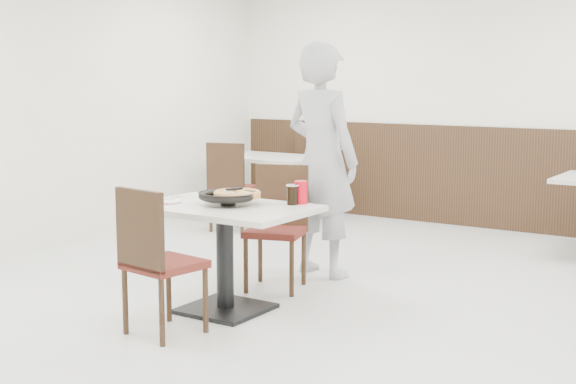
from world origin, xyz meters
The scene contains 20 objects.
floor centered at (0.00, 0.00, 0.00)m, with size 7.00×7.00×0.00m, color beige.
wall_back centered at (0.00, 3.50, 1.40)m, with size 6.00×0.04×2.80m, color white.
wall_left centered at (-3.00, 0.00, 1.40)m, with size 0.04×7.00×2.80m, color white.
wainscot_back centered at (0.00, 3.48, 0.55)m, with size 5.90×0.03×1.10m, color black.
main_table centered at (-0.27, -0.54, 0.38)m, with size 1.20×0.80×0.75m, color beige, non-canonical shape.
chair_near centered at (-0.29, -1.15, 0.47)m, with size 0.42×0.42×0.95m, color black, non-canonical shape.
chair_far centered at (-0.31, 0.14, 0.47)m, with size 0.42×0.42×0.95m, color black, non-canonical shape.
trivet centered at (-0.27, -0.51, 0.77)m, with size 0.11×0.11×0.04m, color black.
pizza_pan centered at (-0.27, -0.51, 0.79)m, with size 0.35×0.35×0.01m, color black.
pizza centered at (-0.23, -0.46, 0.81)m, with size 0.33×0.33×0.02m, color tan.
pizza_server centered at (-0.26, -0.53, 0.84)m, with size 0.08×0.10×0.00m, color white.
napkin centered at (-0.72, -0.67, 0.75)m, with size 0.16×0.16×0.00m, color silver.
side_plate centered at (-0.69, -0.66, 0.76)m, with size 0.20×0.20×0.01m, color white.
fork centered at (-0.72, -0.58, 0.77)m, with size 0.01×0.16×0.00m, color white.
cola_glass centered at (0.10, -0.26, 0.81)m, with size 0.08×0.08×0.13m, color black.
red_cup centered at (0.13, -0.18, 0.83)m, with size 0.09×0.09×0.16m, color red.
diner_person centered at (-0.25, 0.73, 0.96)m, with size 0.70×0.46×1.91m, color #B4B4B9.
bg_table_left centered at (-2.04, 2.50, 0.38)m, with size 1.20×0.80×0.75m, color beige, non-canonical shape.
bg_chair_left_near centered at (-2.05, 1.90, 0.47)m, with size 0.42×0.42×0.95m, color black, non-canonical shape.
bg_chair_left_far centered at (-2.05, 3.20, 0.47)m, with size 0.42×0.42×0.95m, color black, non-canonical shape.
Camera 1 is at (3.08, -4.86, 1.63)m, focal length 50.00 mm.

